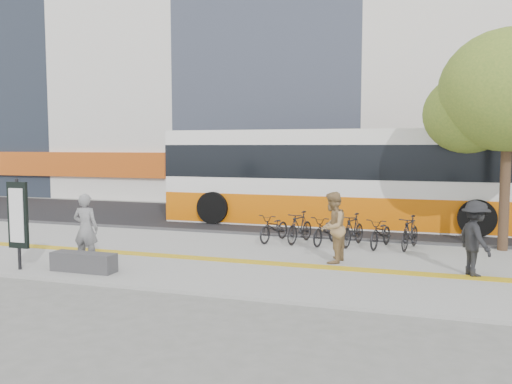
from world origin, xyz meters
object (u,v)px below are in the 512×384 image
(signboard, at_px, (18,217))
(bus, at_px, (341,180))
(street_tree, at_px, (507,94))
(seated_woman, at_px, (86,229))
(pedestrian_dark, at_px, (475,238))
(pedestrian_tan, at_px, (332,227))
(bench, at_px, (84,262))

(signboard, height_order, bus, bus)
(street_tree, relative_size, seated_woman, 3.54)
(signboard, bearing_deg, pedestrian_dark, 14.81)
(street_tree, relative_size, pedestrian_tan, 3.48)
(street_tree, height_order, seated_woman, street_tree)
(street_tree, xyz_separation_m, bus, (-5.20, 3.68, -2.76))
(street_tree, distance_m, pedestrian_dark, 5.15)
(pedestrian_tan, bearing_deg, signboard, -59.21)
(pedestrian_dark, bearing_deg, street_tree, -40.43)
(seated_woman, xyz_separation_m, pedestrian_tan, (5.91, 2.04, 0.02))
(bus, relative_size, pedestrian_dark, 7.77)
(pedestrian_dark, bearing_deg, pedestrian_tan, 59.07)
(street_tree, distance_m, pedestrian_tan, 6.46)
(bus, relative_size, seated_woman, 7.59)
(signboard, distance_m, street_tree, 13.40)
(pedestrian_dark, bearing_deg, signboard, 79.92)
(signboard, height_order, pedestrian_dark, signboard)
(bench, bearing_deg, seated_woman, 121.74)
(bench, distance_m, seated_woman, 1.11)
(bus, xyz_separation_m, pedestrian_dark, (4.21, -7.26, -0.80))
(seated_woman, bearing_deg, bench, 114.90)
(bench, height_order, bus, bus)
(seated_woman, bearing_deg, pedestrian_tan, -167.77)
(signboard, xyz_separation_m, bus, (6.18, 10.01, 0.38))
(signboard, bearing_deg, seated_woman, 42.97)
(street_tree, bearing_deg, bench, -148.38)
(bench, distance_m, bus, 10.82)
(signboard, distance_m, seated_woman, 1.60)
(bus, height_order, pedestrian_dark, bus)
(bus, relative_size, pedestrian_tan, 7.45)
(pedestrian_tan, relative_size, pedestrian_dark, 1.04)
(bench, distance_m, signboard, 1.94)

